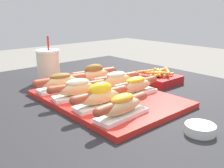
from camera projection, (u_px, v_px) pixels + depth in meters
The scene contains 11 objects.
serving_tray at pixel (108, 98), 0.92m from camera, with size 0.50×0.36×0.02m.
hot_dog_0 at pixel (61, 82), 0.97m from camera, with size 0.08×0.21×0.07m.
hot_dog_1 at pixel (78, 89), 0.89m from camera, with size 0.10×0.21×0.07m.
hot_dog_2 at pixel (100, 96), 0.80m from camera, with size 0.07×0.21×0.08m.
hot_dog_3 at pixel (122, 106), 0.73m from camera, with size 0.07×0.21×0.07m.
hot_dog_4 at pixel (94, 74), 1.07m from camera, with size 0.08×0.21×0.08m.
hot_dog_5 at pixel (116, 80), 0.99m from camera, with size 0.08×0.21×0.07m.
hot_dog_6 at pixel (135, 86), 0.92m from camera, with size 0.06×0.21×0.07m.
sauce_bowl at pixel (200, 128), 0.68m from camera, with size 0.08×0.08×0.02m.
drink_cup at pixel (48, 65), 1.15m from camera, with size 0.10×0.10×0.20m.
fries_basket at pixel (158, 78), 1.13m from camera, with size 0.17×0.16×0.06m.
Camera 1 is at (0.69, -0.61, 1.01)m, focal length 42.00 mm.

